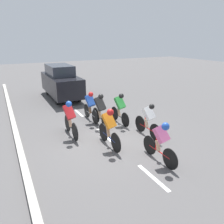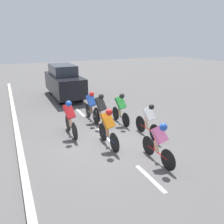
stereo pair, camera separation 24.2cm
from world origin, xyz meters
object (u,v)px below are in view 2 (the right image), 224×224
(cyclist_black, at_px, (101,109))
(cyclist_green, at_px, (121,107))
(cyclist_orange, at_px, (108,126))
(cyclist_blue, at_px, (91,105))
(support_car, at_px, (64,81))
(cyclist_red, at_px, (70,117))
(cyclist_pink, at_px, (159,141))
(cyclist_white, at_px, (148,120))

(cyclist_black, height_order, cyclist_green, cyclist_black)
(cyclist_orange, bearing_deg, cyclist_green, -128.74)
(cyclist_blue, xyz_separation_m, support_car, (0.05, -4.91, 0.28))
(cyclist_red, relative_size, support_car, 0.38)
(cyclist_blue, xyz_separation_m, cyclist_pink, (-0.55, 4.39, -0.00))
(cyclist_pink, bearing_deg, support_car, -86.27)
(cyclist_white, xyz_separation_m, cyclist_blue, (1.35, -2.67, 0.03))
(cyclist_blue, bearing_deg, cyclist_green, 139.07)
(cyclist_blue, relative_size, cyclist_black, 1.00)
(cyclist_blue, bearing_deg, cyclist_red, 41.94)
(cyclist_pink, height_order, cyclist_orange, cyclist_orange)
(cyclist_white, xyz_separation_m, support_car, (1.40, -7.58, 0.32))
(cyclist_green, bearing_deg, cyclist_black, -5.39)
(cyclist_orange, height_order, support_car, support_car)
(cyclist_red, height_order, cyclist_green, cyclist_red)
(cyclist_black, relative_size, support_car, 0.38)
(cyclist_orange, relative_size, cyclist_green, 1.03)
(cyclist_white, bearing_deg, cyclist_blue, -63.18)
(cyclist_red, distance_m, cyclist_orange, 1.80)
(cyclist_white, bearing_deg, cyclist_orange, 2.47)
(cyclist_white, height_order, cyclist_green, cyclist_green)
(cyclist_red, bearing_deg, cyclist_black, -165.21)
(cyclist_white, relative_size, support_car, 0.38)
(cyclist_pink, distance_m, cyclist_green, 3.51)
(cyclist_red, relative_size, cyclist_pink, 1.02)
(cyclist_black, bearing_deg, cyclist_red, 14.79)
(cyclist_blue, bearing_deg, cyclist_orange, 81.62)
(cyclist_white, height_order, cyclist_orange, cyclist_orange)
(cyclist_blue, bearing_deg, cyclist_pink, 97.17)
(cyclist_blue, relative_size, support_car, 0.38)
(cyclist_white, distance_m, cyclist_blue, 2.99)
(cyclist_white, height_order, cyclist_black, cyclist_black)
(cyclist_green, bearing_deg, cyclist_white, 99.38)
(support_car, bearing_deg, cyclist_black, 91.77)
(cyclist_black, bearing_deg, cyclist_white, 123.68)
(cyclist_red, height_order, cyclist_pink, cyclist_red)
(cyclist_orange, height_order, cyclist_green, cyclist_orange)
(cyclist_white, bearing_deg, cyclist_green, -80.62)
(cyclist_pink, xyz_separation_m, support_car, (0.61, -9.30, 0.29))
(cyclist_red, xyz_separation_m, support_car, (-1.31, -6.13, 0.25))
(cyclist_white, bearing_deg, support_car, -79.51)
(support_car, bearing_deg, cyclist_green, 100.82)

